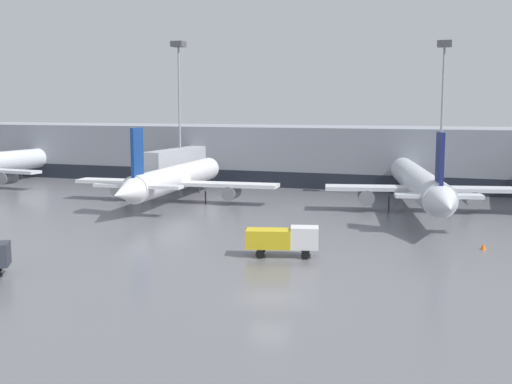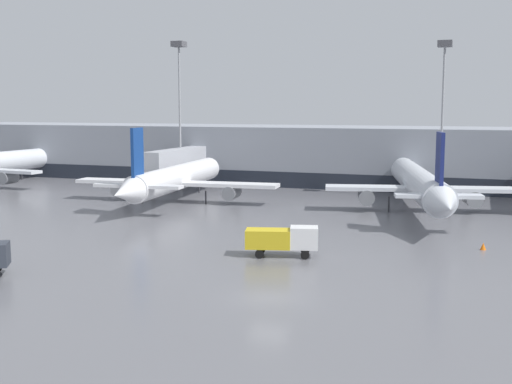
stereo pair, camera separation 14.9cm
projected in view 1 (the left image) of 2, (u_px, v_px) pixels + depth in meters
name	position (u px, v px, depth m)	size (l,w,h in m)	color
ground_plane	(270.00, 298.00, 40.80)	(320.00, 320.00, 0.00)	slate
terminal_building	(397.00, 157.00, 97.92)	(160.00, 31.64, 9.00)	gray
parked_jet_0	(419.00, 183.00, 73.99)	(21.60, 39.03, 9.73)	silver
parked_jet_3	(175.00, 179.00, 81.39)	(26.86, 33.97, 9.81)	white
service_truck_1	(283.00, 239.00, 51.96)	(6.12, 3.25, 2.47)	gold
traffic_cone_1	(483.00, 246.00, 54.61)	(0.49, 0.49, 0.60)	orange
apron_light_mast_3	(443.00, 77.00, 82.49)	(1.80, 1.80, 20.50)	gray
apron_light_mast_4	(179.00, 76.00, 93.82)	(1.80, 1.80, 21.54)	gray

